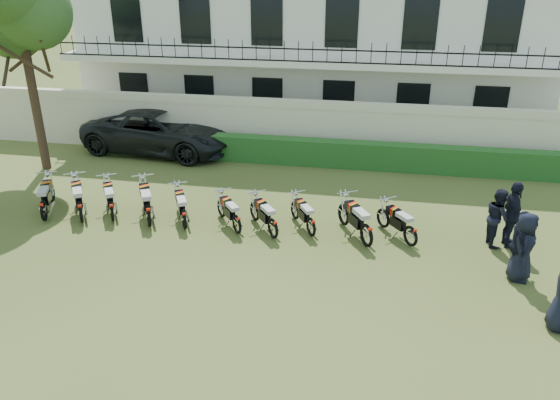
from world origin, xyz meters
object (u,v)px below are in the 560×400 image
(motorcycle_6, at_px, (273,224))
(officer_2, at_px, (519,245))
(officer_3, at_px, (523,247))
(officer_4, at_px, (498,217))
(motorcycle_7, at_px, (311,223))
(motorcycle_3, at_px, (148,211))
(motorcycle_8, at_px, (367,230))
(motorcycle_4, at_px, (184,215))
(motorcycle_0, at_px, (43,206))
(tree_west_near, at_px, (18,3))
(suv, at_px, (161,131))
(motorcycle_2, at_px, (111,207))
(officer_5, at_px, (512,215))
(motorcycle_1, at_px, (80,207))
(motorcycle_5, at_px, (237,220))
(motorcycle_9, at_px, (411,231))

(motorcycle_6, distance_m, officer_2, 6.34)
(officer_3, bearing_deg, officer_4, 24.15)
(officer_3, bearing_deg, motorcycle_7, 92.04)
(motorcycle_3, xyz_separation_m, motorcycle_8, (6.31, -0.06, -0.01))
(motorcycle_4, bearing_deg, officer_3, -33.57)
(motorcycle_4, bearing_deg, motorcycle_6, -28.66)
(motorcycle_8, bearing_deg, motorcycle_0, 150.40)
(motorcycle_0, relative_size, officer_2, 1.07)
(tree_west_near, xyz_separation_m, officer_2, (15.73, -4.90, -5.00))
(motorcycle_3, bearing_deg, motorcycle_7, -24.57)
(suv, bearing_deg, motorcycle_2, -164.98)
(officer_2, bearing_deg, officer_5, -3.87)
(tree_west_near, bearing_deg, motorcycle_6, -22.92)
(motorcycle_1, relative_size, motorcycle_2, 1.05)
(motorcycle_5, xyz_separation_m, motorcycle_7, (2.11, 0.22, -0.01))
(motorcycle_3, xyz_separation_m, officer_4, (9.80, 0.78, 0.28))
(motorcycle_3, height_order, motorcycle_6, motorcycle_3)
(motorcycle_4, bearing_deg, motorcycle_2, 150.34)
(motorcycle_0, relative_size, motorcycle_4, 1.11)
(officer_2, bearing_deg, motorcycle_1, 87.73)
(motorcycle_0, bearing_deg, officer_2, -25.78)
(motorcycle_4, xyz_separation_m, suv, (-3.31, 6.59, 0.39))
(motorcycle_8, xyz_separation_m, motorcycle_9, (1.18, 0.25, -0.06))
(motorcycle_8, height_order, officer_5, officer_5)
(officer_2, xyz_separation_m, officer_3, (0.09, -0.07, -0.00))
(motorcycle_1, height_order, motorcycle_5, motorcycle_1)
(motorcycle_1, distance_m, motorcycle_3, 2.09)
(tree_west_near, height_order, motorcycle_3, tree_west_near)
(motorcycle_6, height_order, officer_3, officer_3)
(motorcycle_1, bearing_deg, officer_5, -28.52)
(motorcycle_0, bearing_deg, motorcycle_3, -19.16)
(motorcycle_4, distance_m, officer_2, 8.97)
(tree_west_near, bearing_deg, motorcycle_9, -15.89)
(motorcycle_7, bearing_deg, suv, 106.47)
(motorcycle_3, relative_size, motorcycle_7, 1.24)
(motorcycle_6, height_order, motorcycle_7, motorcycle_6)
(motorcycle_6, bearing_deg, motorcycle_2, 141.04)
(motorcycle_1, height_order, officer_3, officer_3)
(motorcycle_0, distance_m, motorcycle_5, 5.90)
(motorcycle_9, bearing_deg, motorcycle_3, 144.86)
(motorcycle_9, bearing_deg, motorcycle_0, 145.46)
(motorcycle_0, distance_m, officer_5, 13.43)
(motorcycle_6, bearing_deg, motorcycle_1, 144.09)
(suv, relative_size, officer_3, 3.47)
(motorcycle_4, xyz_separation_m, officer_3, (9.00, -1.05, 0.42))
(motorcycle_3, distance_m, motorcycle_9, 7.50)
(motorcycle_0, xyz_separation_m, officer_5, (13.39, 0.90, 0.43))
(motorcycle_5, xyz_separation_m, motorcycle_9, (4.85, 0.14, 0.01))
(motorcycle_5, bearing_deg, motorcycle_6, -41.72)
(tree_west_near, xyz_separation_m, suv, (3.51, 2.67, -5.03))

